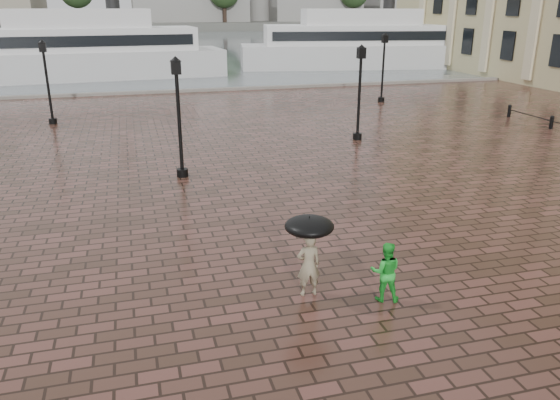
{
  "coord_description": "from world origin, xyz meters",
  "views": [
    {
      "loc": [
        -7.7,
        -10.56,
        6.28
      ],
      "look_at": [
        -4.1,
        2.59,
        1.4
      ],
      "focal_mm": 35.0,
      "sensor_mm": 36.0,
      "label": 1
    }
  ],
  "objects_px": {
    "adult_pedestrian": "(309,265)",
    "child_pedestrian": "(385,272)",
    "street_lamps": "(253,86)",
    "ferry_near": "(82,50)",
    "ferry_far": "(359,44)"
  },
  "relations": [
    {
      "from": "adult_pedestrian",
      "to": "child_pedestrian",
      "type": "bearing_deg",
      "value": 158.85
    },
    {
      "from": "adult_pedestrian",
      "to": "child_pedestrian",
      "type": "height_order",
      "value": "adult_pedestrian"
    },
    {
      "from": "child_pedestrian",
      "to": "ferry_far",
      "type": "distance_m",
      "value": 48.97
    },
    {
      "from": "adult_pedestrian",
      "to": "ferry_far",
      "type": "bearing_deg",
      "value": -112.85
    },
    {
      "from": "street_lamps",
      "to": "adult_pedestrian",
      "type": "bearing_deg",
      "value": -98.59
    },
    {
      "from": "child_pedestrian",
      "to": "ferry_far",
      "type": "xyz_separation_m",
      "value": [
        18.59,
        45.27,
        1.74
      ]
    },
    {
      "from": "child_pedestrian",
      "to": "ferry_far",
      "type": "bearing_deg",
      "value": -91.74
    },
    {
      "from": "street_lamps",
      "to": "ferry_near",
      "type": "xyz_separation_m",
      "value": [
        -9.94,
        25.04,
        0.13
      ]
    },
    {
      "from": "child_pedestrian",
      "to": "ferry_far",
      "type": "relative_size",
      "value": 0.06
    },
    {
      "from": "street_lamps",
      "to": "adult_pedestrian",
      "type": "height_order",
      "value": "street_lamps"
    },
    {
      "from": "adult_pedestrian",
      "to": "ferry_far",
      "type": "distance_m",
      "value": 48.99
    },
    {
      "from": "ferry_near",
      "to": "child_pedestrian",
      "type": "bearing_deg",
      "value": -82.66
    },
    {
      "from": "adult_pedestrian",
      "to": "child_pedestrian",
      "type": "relative_size",
      "value": 1.08
    },
    {
      "from": "street_lamps",
      "to": "ferry_far",
      "type": "bearing_deg",
      "value": 57.09
    },
    {
      "from": "street_lamps",
      "to": "child_pedestrian",
      "type": "height_order",
      "value": "street_lamps"
    }
  ]
}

